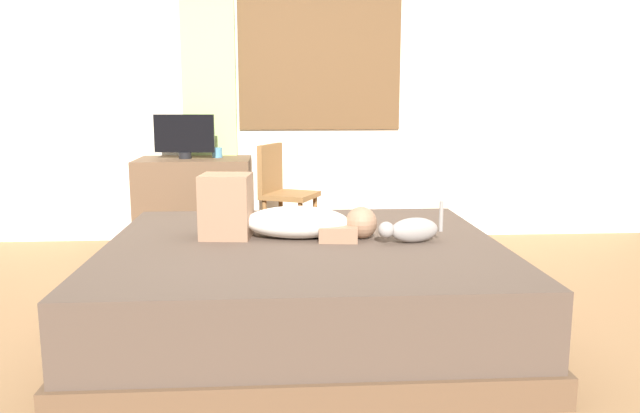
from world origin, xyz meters
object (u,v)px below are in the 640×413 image
cup (217,153)px  chair_by_desk (282,189)px  cat (411,230)px  desk (195,204)px  tv_monitor (184,136)px  bed (304,287)px  person_lying (279,217)px

cup → chair_by_desk: chair_by_desk is taller
cat → desk: size_ratio=0.39×
cat → tv_monitor: size_ratio=0.74×
tv_monitor → cup: tv_monitor is taller
tv_monitor → chair_by_desk: bearing=-10.6°
bed → cup: size_ratio=25.58×
cup → chair_by_desk: bearing=-22.2°
tv_monitor → cup: size_ratio=5.90×
bed → desk: (-0.81, 1.89, 0.13)m
person_lying → cat: size_ratio=2.67×
person_lying → cup: bearing=105.1°
desk → chair_by_desk: (0.70, -0.14, 0.14)m
cat → bed: bearing=174.4°
person_lying → cat: (0.68, -0.16, -0.05)m
cat → desk: (-1.36, 1.94, -0.18)m
desk → chair_by_desk: 0.73m
desk → cup: 0.45m
desk → tv_monitor: tv_monitor is taller
bed → tv_monitor: bearing=114.8°
desk → cat: bearing=-55.0°
person_lying → tv_monitor: (-0.75, 1.78, 0.32)m
cup → bed: bearing=-72.3°
bed → person_lying: person_lying is taller
desk → tv_monitor: 0.56m
desk → cup: bearing=20.5°
bed → cup: 2.12m
bed → chair_by_desk: (-0.10, 1.74, 0.27)m
desk → tv_monitor: size_ratio=1.87×
cup → chair_by_desk: (0.52, -0.21, -0.27)m
bed → person_lying: 0.40m
bed → chair_by_desk: chair_by_desk is taller
cat → cup: 2.34m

